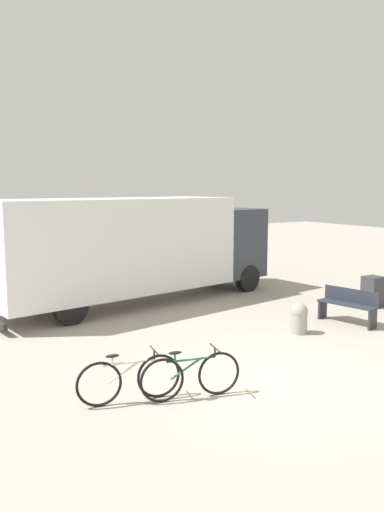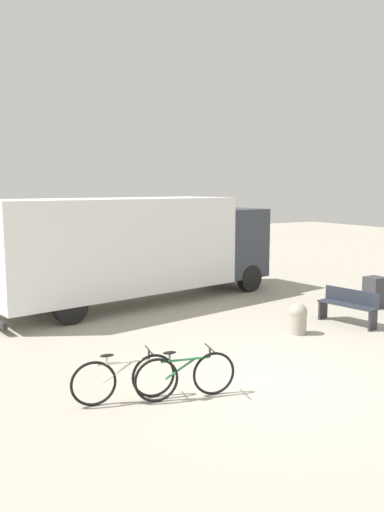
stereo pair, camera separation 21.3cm
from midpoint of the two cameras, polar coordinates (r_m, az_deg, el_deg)
name	(u,v)px [view 2 (the right image)]	position (r m, az deg, el deg)	size (l,w,h in m)	color
ground_plane	(264,379)	(9.12, 8.91, -13.77)	(60.00, 60.00, 0.00)	#A8A091
delivery_truck	(138,245)	(14.56, -5.80, 1.25)	(8.96, 3.49, 3.04)	white
park_bench	(349,305)	(12.94, 17.92, -5.33)	(0.66, 1.53, 0.85)	#282D38
bicycle_near	(124,378)	(8.09, -7.03, -13.71)	(1.65, 0.46, 0.81)	black
bicycle_middle	(185,375)	(8.14, 0.01, -13.50)	(1.64, 0.51, 0.81)	black
bollard_near_bench	(298,318)	(11.81, 12.56, -6.92)	(0.40, 0.40, 0.71)	#9E998C
utility_box	(374,292)	(14.95, 20.52, -3.89)	(0.49, 0.47, 0.87)	#38383D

